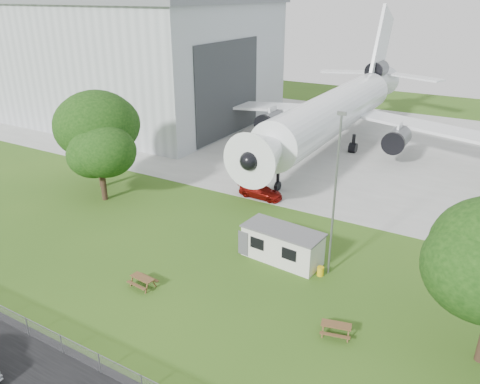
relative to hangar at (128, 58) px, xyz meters
The scene contains 13 objects.
ground 53.16m from the hangar, 43.47° to the right, with size 160.00×160.00×0.00m, color #446B1F.
concrete_apron 39.17m from the hangar, ahead, with size 120.00×46.00×0.03m, color #B7B7B2.
hangar is the anchor object (origin of this frame).
airliner 36.21m from the hangar, ahead, with size 46.36×47.73×17.69m.
site_cabin 52.46m from the hangar, 35.11° to the right, with size 6.86×3.25×2.62m.
picnic_west 52.89m from the hangar, 47.00° to the right, with size 1.80×1.50×0.76m, color brown, non-canonical shape.
picnic_east 61.53m from the hangar, 36.35° to the right, with size 1.80×1.50×0.76m, color brown, non-canonical shape.
fence 60.00m from the hangar, 50.15° to the right, with size 58.00×0.04×1.30m, color gray.
lamp_mast 55.06m from the hangar, 32.84° to the right, with size 0.16×0.16×12.00m, color slate.
tree_west_big 32.44m from the hangar, 53.45° to the right, with size 8.42×8.42×10.94m.
tree_west_small 36.16m from the hangar, 52.16° to the right, with size 6.47×6.47×8.26m.
car_ne_hatch 59.95m from the hangar, 24.12° to the right, with size 1.89×4.71×1.60m, color #AFB1B6.
car_apron_van 41.58m from the hangar, 29.62° to the right, with size 1.85×4.54×1.32m, color maroon.
Camera 1 is at (17.47, -22.60, 19.10)m, focal length 35.00 mm.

